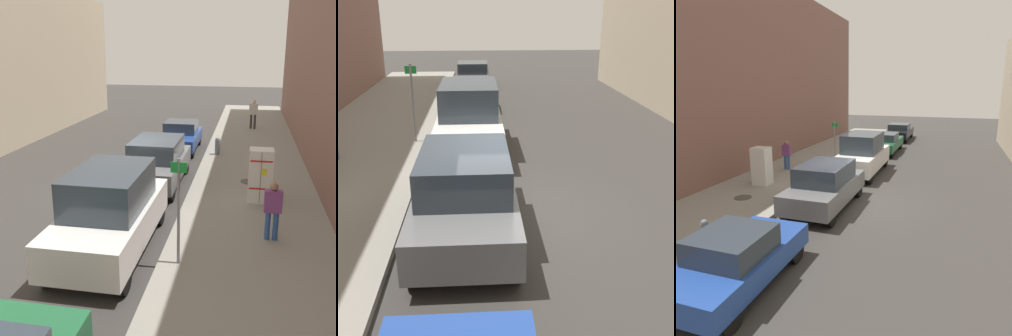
{
  "view_description": "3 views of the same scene",
  "coord_description": "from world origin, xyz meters",
  "views": [
    {
      "loc": [
        -4.27,
        13.84,
        5.02
      ],
      "look_at": [
        -2.01,
        2.07,
        1.51
      ],
      "focal_mm": 45.0,
      "sensor_mm": 36.0,
      "label": 1
    },
    {
      "loc": [
        -0.75,
        -8.33,
        4.23
      ],
      "look_at": [
        -0.15,
        0.72,
        0.81
      ],
      "focal_mm": 45.0,
      "sensor_mm": 36.0,
      "label": 2
    },
    {
      "loc": [
        3.43,
        -11.87,
        4.53
      ],
      "look_at": [
        -0.85,
        0.88,
        1.18
      ],
      "focal_mm": 35.0,
      "sensor_mm": 36.0,
      "label": 3
    }
  ],
  "objects": [
    {
      "name": "parked_sedan_dark",
      "position": [
        -1.04,
        16.62,
        0.75
      ],
      "size": [
        1.88,
        4.76,
        1.42
      ],
      "color": "black",
      "rests_on": "ground"
    },
    {
      "name": "parked_sedan_green",
      "position": [
        -1.04,
        10.59,
        0.73
      ],
      "size": [
        1.79,
        4.7,
        1.4
      ],
      "color": "#1E6038",
      "rests_on": "ground"
    },
    {
      "name": "parked_van_white",
      "position": [
        -1.04,
        4.58,
        1.06
      ],
      "size": [
        1.93,
        4.83,
        2.15
      ],
      "color": "silver",
      "rests_on": "ground"
    },
    {
      "name": "parked_suv_gray",
      "position": [
        -1.04,
        -0.78,
        0.89
      ],
      "size": [
        1.91,
        4.42,
        1.73
      ],
      "color": "slate",
      "rests_on": "ground"
    },
    {
      "name": "street_sign_post",
      "position": [
        -2.85,
        5.19,
        1.57
      ],
      "size": [
        0.36,
        0.07,
        2.52
      ],
      "color": "slate",
      "rests_on": "sidewalk_slab"
    },
    {
      "name": "ground_plane",
      "position": [
        0.0,
        0.0,
        0.0
      ],
      "size": [
        80.0,
        80.0,
        0.0
      ],
      "primitive_type": "plane",
      "color": "#383533"
    }
  ]
}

